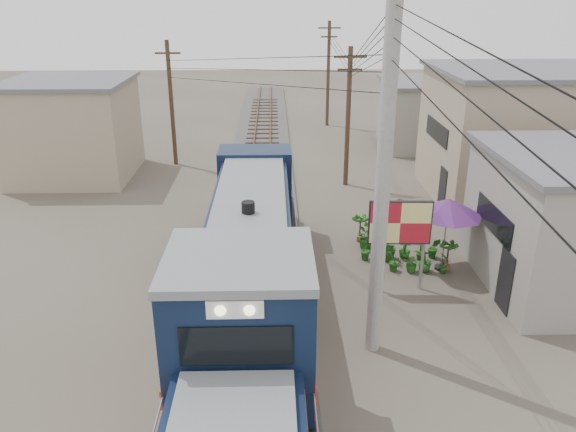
{
  "coord_description": "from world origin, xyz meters",
  "views": [
    {
      "loc": [
        0.75,
        -13.89,
        9.48
      ],
      "look_at": [
        1.22,
        4.18,
        2.2
      ],
      "focal_mm": 35.0,
      "sensor_mm": 36.0,
      "label": 1
    }
  ],
  "objects_px": {
    "billboard": "(400,225)",
    "vendor": "(398,219)",
    "locomotive": "(249,276)",
    "market_umbrella": "(448,207)"
  },
  "relations": [
    {
      "from": "billboard",
      "to": "vendor",
      "type": "distance_m",
      "value": 4.45
    },
    {
      "from": "billboard",
      "to": "locomotive",
      "type": "bearing_deg",
      "value": -151.24
    },
    {
      "from": "market_umbrella",
      "to": "locomotive",
      "type": "bearing_deg",
      "value": -150.87
    },
    {
      "from": "billboard",
      "to": "vendor",
      "type": "height_order",
      "value": "billboard"
    },
    {
      "from": "locomotive",
      "to": "market_umbrella",
      "type": "distance_m",
      "value": 7.86
    },
    {
      "from": "locomotive",
      "to": "market_umbrella",
      "type": "relative_size",
      "value": 6.28
    },
    {
      "from": "locomotive",
      "to": "market_umbrella",
      "type": "height_order",
      "value": "locomotive"
    },
    {
      "from": "vendor",
      "to": "billboard",
      "type": "bearing_deg",
      "value": 41.83
    },
    {
      "from": "billboard",
      "to": "market_umbrella",
      "type": "relative_size",
      "value": 1.16
    },
    {
      "from": "locomotive",
      "to": "billboard",
      "type": "xyz_separation_m",
      "value": [
        4.85,
        2.41,
        0.51
      ]
    }
  ]
}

